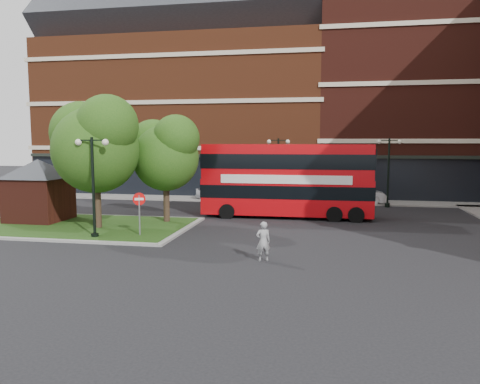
% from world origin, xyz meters
% --- Properties ---
extents(ground, '(120.00, 120.00, 0.00)m').
position_xyz_m(ground, '(0.00, 0.00, 0.00)').
color(ground, black).
rests_on(ground, ground).
extents(pavement_far, '(44.00, 3.00, 0.12)m').
position_xyz_m(pavement_far, '(0.00, 16.50, 0.06)').
color(pavement_far, slate).
rests_on(pavement_far, ground).
extents(terrace_far_left, '(26.00, 12.00, 14.00)m').
position_xyz_m(terrace_far_left, '(-8.00, 24.00, 7.00)').
color(terrace_far_left, brown).
rests_on(terrace_far_left, ground).
extents(terrace_far_right, '(18.00, 12.00, 16.00)m').
position_xyz_m(terrace_far_right, '(14.00, 24.00, 8.00)').
color(terrace_far_right, '#471911').
rests_on(terrace_far_right, ground).
extents(traffic_island, '(12.60, 7.60, 0.15)m').
position_xyz_m(traffic_island, '(-8.00, 3.00, 0.07)').
color(traffic_island, gray).
rests_on(traffic_island, ground).
extents(kiosk, '(6.51, 6.51, 3.60)m').
position_xyz_m(kiosk, '(-11.00, 4.00, 2.32)').
color(kiosk, '#471911').
rests_on(kiosk, traffic_island).
extents(tree_island_west, '(5.40, 4.71, 7.21)m').
position_xyz_m(tree_island_west, '(-6.60, 2.58, 4.79)').
color(tree_island_west, '#2D2116').
rests_on(tree_island_west, ground).
extents(tree_island_east, '(4.46, 3.90, 6.29)m').
position_xyz_m(tree_island_east, '(-3.58, 5.06, 4.24)').
color(tree_island_east, '#2D2116').
rests_on(tree_island_east, ground).
extents(lamp_island, '(1.72, 0.36, 5.00)m').
position_xyz_m(lamp_island, '(-5.50, 0.20, 2.83)').
color(lamp_island, black).
rests_on(lamp_island, ground).
extents(lamp_far_left, '(1.72, 0.36, 5.00)m').
position_xyz_m(lamp_far_left, '(2.00, 14.50, 2.83)').
color(lamp_far_left, black).
rests_on(lamp_far_left, ground).
extents(lamp_far_right, '(1.72, 0.36, 5.00)m').
position_xyz_m(lamp_far_right, '(10.00, 14.50, 2.83)').
color(lamp_far_right, black).
rests_on(lamp_far_right, ground).
extents(bus, '(10.60, 2.54, 4.04)m').
position_xyz_m(bus, '(3.15, 8.68, 2.65)').
color(bus, '#B7070D').
rests_on(bus, ground).
extents(woman, '(0.68, 0.55, 1.61)m').
position_xyz_m(woman, '(3.18, -2.38, 0.81)').
color(woman, gray).
rests_on(woman, ground).
extents(car_silver, '(4.04, 1.80, 1.35)m').
position_xyz_m(car_silver, '(-2.82, 16.00, 0.67)').
color(car_silver, silver).
rests_on(car_silver, ground).
extents(car_white, '(4.51, 1.58, 1.48)m').
position_xyz_m(car_white, '(7.85, 16.00, 0.74)').
color(car_white, silver).
rests_on(car_white, ground).
extents(no_entry_sign, '(0.60, 0.27, 2.26)m').
position_xyz_m(no_entry_sign, '(-3.50, 1.02, 1.61)').
color(no_entry_sign, slate).
rests_on(no_entry_sign, ground).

